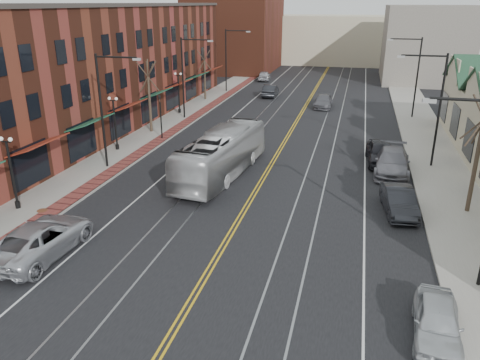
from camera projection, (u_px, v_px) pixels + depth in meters
The scene contains 29 objects.
ground at pixel (172, 334), 17.11m from camera, with size 160.00×160.00×0.00m, color black.
sidewalk_left at pixel (127, 151), 37.95m from camera, with size 4.00×120.00×0.15m, color gray.
sidewalk_right at pixel (442, 176), 32.45m from camera, with size 4.00×120.00×0.15m, color gray.
building_left at pixel (88, 69), 43.97m from camera, with size 10.00×50.00×11.00m, color maroon.
backdrop_left at pixel (235, 29), 81.71m from camera, with size 14.00×18.00×14.00m, color maroon.
backdrop_mid at pixel (333, 39), 92.52m from camera, with size 22.00×14.00×9.00m, color beige.
backdrop_right at pixel (425, 44), 70.60m from camera, with size 12.00×16.00×11.00m, color slate.
streetlight_l_1 at pixel (106, 100), 32.35m from camera, with size 3.33×0.25×8.00m.
streetlight_l_2 at pixel (187, 70), 46.84m from camera, with size 3.33×0.25×8.00m.
streetlight_l_3 at pixel (229, 54), 61.34m from camera, with size 3.33×0.25×8.00m.
streetlight_r_1 at pixel (434, 99), 32.72m from camera, with size 3.33×0.25×8.00m.
streetlight_r_2 at pixel (413, 69), 47.21m from camera, with size 3.33×0.25×8.00m.
lamppost_l_1 at pixel (12, 175), 26.51m from camera, with size 0.84×0.28×4.27m.
lamppost_l_2 at pixel (115, 125), 37.38m from camera, with size 0.84×0.28×4.27m.
lamppost_l_3 at pixel (179, 94), 50.06m from camera, with size 0.84×0.28×4.27m.
tree_left_near at pixel (149, 95), 42.28m from camera, with size 1.78×1.37×6.48m.
tree_left_far at pixel (205, 73), 56.86m from camera, with size 1.66×1.28×6.02m.
tree_right_mid at pixel (478, 151), 25.59m from camera, with size 1.90×1.46×6.93m.
manhole_far at pixel (42, 210), 26.87m from camera, with size 0.60×0.60×0.02m, color #592D19.
traffic_signal at pixel (161, 114), 40.45m from camera, with size 0.18×0.15×3.80m.
transit_bus at pixel (222, 154), 32.19m from camera, with size 2.64×11.26×3.14m, color #B7B7B9.
parked_suv at pixel (41, 239), 22.24m from camera, with size 2.74×5.94×1.65m, color #B9BAC1.
parked_car_a at pixel (437, 322), 16.69m from camera, with size 1.62×4.03×1.37m, color silver.
parked_car_b at pixel (399, 201), 26.72m from camera, with size 1.55×4.44×1.46m, color #222328.
parked_car_c at pixel (392, 162), 32.92m from camera, with size 2.34×5.76×1.67m, color slate.
parked_car_d at pixel (381, 152), 34.99m from camera, with size 2.00×4.96×1.69m, color black.
distant_car_left at pixel (270, 91), 60.00m from camera, with size 1.62×4.64×1.53m, color black.
distant_car_right at pixel (323, 101), 53.82m from camera, with size 1.96×4.81×1.40m, color #5C5B62.
distant_car_far at pixel (264, 76), 72.27m from camera, with size 1.75×4.36×1.49m, color #B6B7BE.
Camera 1 is at (5.85, -12.94, 11.36)m, focal length 35.00 mm.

